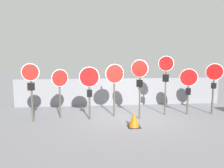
# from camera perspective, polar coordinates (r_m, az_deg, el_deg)

# --- Properties ---
(ground_plane) EXTENTS (40.00, 40.00, 0.00)m
(ground_plane) POSITION_cam_1_polar(r_m,az_deg,el_deg) (9.65, 4.01, -8.50)
(ground_plane) COLOR slate
(fence_back) EXTENTS (10.98, 0.12, 1.44)m
(fence_back) POSITION_cam_1_polar(r_m,az_deg,el_deg) (11.69, 2.17, -2.03)
(fence_back) COLOR slate
(fence_back) RESTS_ON ground
(stop_sign_0) EXTENTS (0.69, 0.16, 2.35)m
(stop_sign_0) POSITION_cam_1_polar(r_m,az_deg,el_deg) (9.15, -20.43, 0.75)
(stop_sign_0) COLOR #474238
(stop_sign_0) RESTS_ON ground
(stop_sign_1) EXTENTS (0.64, 0.39, 2.09)m
(stop_sign_1) POSITION_cam_1_polar(r_m,az_deg,el_deg) (9.33, -13.46, 0.36)
(stop_sign_1) COLOR #474238
(stop_sign_1) RESTS_ON ground
(stop_sign_2) EXTENTS (0.83, 0.15, 2.20)m
(stop_sign_2) POSITION_cam_1_polar(r_m,az_deg,el_deg) (8.93, -5.93, 0.39)
(stop_sign_2) COLOR #474238
(stop_sign_2) RESTS_ON ground
(stop_sign_3) EXTENTS (0.82, 0.20, 2.39)m
(stop_sign_3) POSITION_cam_1_polar(r_m,az_deg,el_deg) (9.36, 0.67, 1.51)
(stop_sign_3) COLOR #474238
(stop_sign_3) RESTS_ON ground
(stop_sign_4) EXTENTS (0.64, 0.40, 2.49)m
(stop_sign_4) POSITION_cam_1_polar(r_m,az_deg,el_deg) (9.01, 7.25, 2.27)
(stop_sign_4) COLOR #474238
(stop_sign_4) RESTS_ON ground
(stop_sign_5) EXTENTS (0.62, 0.31, 2.64)m
(stop_sign_5) POSITION_cam_1_polar(r_m,az_deg,el_deg) (9.83, 13.90, 3.25)
(stop_sign_5) COLOR #474238
(stop_sign_5) RESTS_ON ground
(stop_sign_6) EXTENTS (0.72, 0.34, 2.08)m
(stop_sign_6) POSITION_cam_1_polar(r_m,az_deg,el_deg) (10.27, 19.37, 0.41)
(stop_sign_6) COLOR #474238
(stop_sign_6) RESTS_ON ground
(stop_sign_7) EXTENTS (0.72, 0.29, 2.31)m
(stop_sign_7) POSITION_cam_1_polar(r_m,az_deg,el_deg) (10.74, 25.11, 1.28)
(stop_sign_7) COLOR #474238
(stop_sign_7) RESTS_ON ground
(traffic_cone_0) EXTENTS (0.46, 0.46, 0.56)m
(traffic_cone_0) POSITION_cam_1_polar(r_m,az_deg,el_deg) (8.26, 5.78, -9.28)
(traffic_cone_0) COLOR black
(traffic_cone_0) RESTS_ON ground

